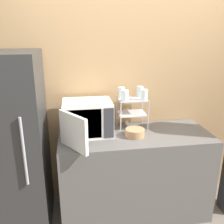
# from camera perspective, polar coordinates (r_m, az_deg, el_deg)

# --- Properties ---
(wall_back) EXTENTS (8.00, 0.06, 2.60)m
(wall_back) POSITION_cam_1_polar(r_m,az_deg,el_deg) (2.80, 3.72, 5.15)
(wall_back) COLOR tan
(wall_back) RESTS_ON ground_plane
(counter) EXTENTS (1.55, 0.67, 0.92)m
(counter) POSITION_cam_1_polar(r_m,az_deg,el_deg) (2.78, 5.07, -13.76)
(counter) COLOR #595654
(counter) RESTS_ON ground_plane
(microwave) EXTENTS (0.51, 0.71, 0.34)m
(microwave) POSITION_cam_1_polar(r_m,az_deg,el_deg) (2.51, -5.77, -1.46)
(microwave) COLOR silver
(microwave) RESTS_ON counter
(dish_rack) EXTENTS (0.30, 0.24, 0.33)m
(dish_rack) POSITION_cam_1_polar(r_m,az_deg,el_deg) (2.65, 4.64, 1.20)
(dish_rack) COLOR #B2B2B7
(dish_rack) RESTS_ON counter
(glass_front_left) EXTENTS (0.07, 0.07, 0.11)m
(glass_front_left) POSITION_cam_1_polar(r_m,az_deg,el_deg) (2.52, 2.96, 3.78)
(glass_front_left) COLOR silver
(glass_front_left) RESTS_ON dish_rack
(glass_back_right) EXTENTS (0.07, 0.07, 0.11)m
(glass_back_right) POSITION_cam_1_polar(r_m,az_deg,el_deg) (2.70, 6.41, 4.67)
(glass_back_right) COLOR silver
(glass_back_right) RESTS_ON dish_rack
(glass_front_right) EXTENTS (0.07, 0.07, 0.11)m
(glass_front_right) POSITION_cam_1_polar(r_m,az_deg,el_deg) (2.57, 7.34, 3.93)
(glass_front_right) COLOR silver
(glass_front_right) RESTS_ON dish_rack
(glass_back_left) EXTENTS (0.07, 0.07, 0.11)m
(glass_back_left) POSITION_cam_1_polar(r_m,az_deg,el_deg) (2.65, 2.17, 4.54)
(glass_back_left) COLOR silver
(glass_back_left) RESTS_ON dish_rack
(bowl) EXTENTS (0.19, 0.19, 0.08)m
(bowl) POSITION_cam_1_polar(r_m,az_deg,el_deg) (2.50, 5.27, -4.74)
(bowl) COLOR #AD7F56
(bowl) RESTS_ON counter
(refrigerator) EXTENTS (0.69, 0.68, 1.76)m
(refrigerator) POSITION_cam_1_polar(r_m,az_deg,el_deg) (2.60, -22.49, -7.09)
(refrigerator) COLOR #2D2D2D
(refrigerator) RESTS_ON ground_plane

